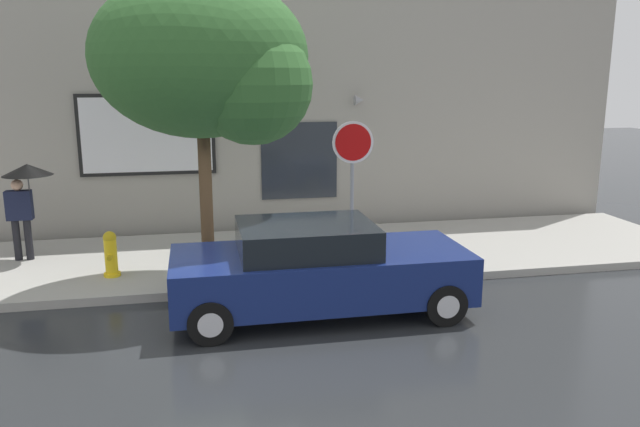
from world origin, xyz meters
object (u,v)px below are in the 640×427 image
object	(u,v)px
parked_car	(318,269)
street_tree	(211,63)
pedestrian_with_umbrella	(25,185)
stop_sign	(353,166)
fire_hydrant	(111,254)

from	to	relation	value
parked_car	street_tree	size ratio (longest dim) A/B	0.88
pedestrian_with_umbrella	stop_sign	bearing A→B (deg)	-16.24
fire_hydrant	stop_sign	world-z (taller)	stop_sign
pedestrian_with_umbrella	parked_car	bearing A→B (deg)	-34.79
parked_car	pedestrian_with_umbrella	bearing A→B (deg)	145.21
fire_hydrant	pedestrian_with_umbrella	distance (m)	2.41
parked_car	stop_sign	world-z (taller)	stop_sign
pedestrian_with_umbrella	stop_sign	size ratio (longest dim) A/B	0.69
pedestrian_with_umbrella	stop_sign	world-z (taller)	stop_sign
street_tree	stop_sign	xyz separation A→B (m)	(2.46, 0.17, -1.80)
fire_hydrant	pedestrian_with_umbrella	world-z (taller)	pedestrian_with_umbrella
pedestrian_with_umbrella	fire_hydrant	bearing A→B (deg)	-39.92
parked_car	fire_hydrant	world-z (taller)	parked_car
fire_hydrant	street_tree	size ratio (longest dim) A/B	0.16
pedestrian_with_umbrella	stop_sign	distance (m)	6.26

